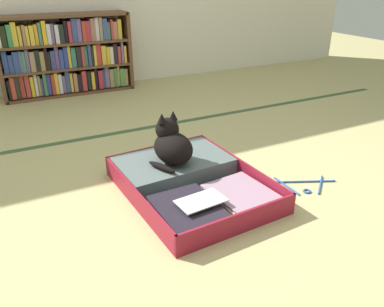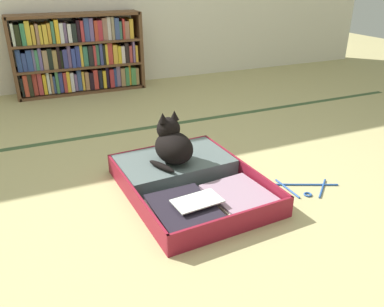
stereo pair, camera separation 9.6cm
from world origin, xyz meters
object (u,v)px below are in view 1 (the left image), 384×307
(black_cat, at_px, (171,145))
(clothes_hanger, at_px, (303,185))
(bookshelf, at_px, (66,56))
(open_suitcase, at_px, (186,180))

(black_cat, relative_size, clothes_hanger, 0.82)
(clothes_hanger, bearing_deg, black_cat, 147.05)
(bookshelf, xyz_separation_m, black_cat, (0.16, -1.91, -0.13))
(black_cat, bearing_deg, open_suitcase, -77.85)
(bookshelf, height_order, open_suitcase, bookshelf)
(open_suitcase, relative_size, clothes_hanger, 2.51)
(clothes_hanger, bearing_deg, bookshelf, 107.93)
(open_suitcase, height_order, clothes_hanger, open_suitcase)
(bookshelf, xyz_separation_m, open_suitcase, (0.19, -2.02, -0.29))
(open_suitcase, bearing_deg, clothes_hanger, -24.85)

